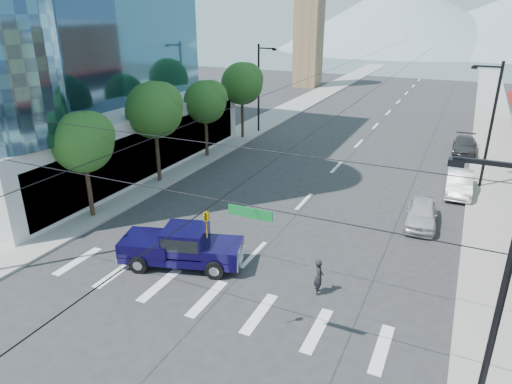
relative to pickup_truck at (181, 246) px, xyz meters
The scene contains 17 objects.
ground 4.70m from the pickup_truck, 50.81° to the right, with size 160.00×160.00×0.00m, color #28282B.
sidewalk_left 37.59m from the pickup_truck, 104.03° to the left, with size 4.00×120.00×0.15m, color gray.
sidewalk_right 39.39m from the pickup_truck, 67.78° to the left, with size 4.00×120.00×0.15m, color gray.
clock_tower 60.78m from the pickup_truck, 103.11° to the left, with size 4.80×4.80×20.40m.
mountain_left 147.29m from the pickup_truck, 94.73° to the left, with size 80.00×80.00×22.00m, color gray.
tree_near 9.42m from the pickup_truck, 162.66° to the left, with size 3.65×3.64×6.71m.
tree_midnear 13.36m from the pickup_truck, 130.57° to the left, with size 4.09×4.09×7.52m.
tree_midfar 18.87m from the pickup_truck, 116.30° to the left, with size 3.65×3.64×6.71m.
tree_far 25.34m from the pickup_truck, 109.15° to the left, with size 4.09×4.09×7.52m.
signal_rig 6.54m from the pickup_truck, 55.85° to the right, with size 21.80×0.20×9.00m.
lamp_pole_nw 27.84m from the pickup_truck, 106.38° to the left, with size 2.00×0.25×9.00m.
lamp_pole_ne 23.22m from the pickup_truck, 53.70° to the left, with size 2.00×0.25×9.00m.
pickup_truck is the anchor object (origin of this frame).
pedestrian 7.11m from the pickup_truck, ahead, with size 0.63×0.42×1.74m, color black.
parked_car_near 14.53m from the pickup_truck, 43.76° to the left, with size 1.78×4.43×1.51m, color silver.
parked_car_mid 20.58m from the pickup_truck, 53.32° to the left, with size 1.68×4.82×1.59m, color white.
parked_car_far 29.93m from the pickup_truck, 65.76° to the left, with size 2.02×4.97×1.44m, color #333235.
Camera 1 is at (9.16, -13.28, 12.15)m, focal length 32.00 mm.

